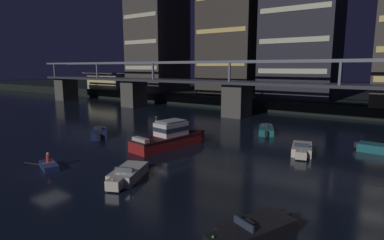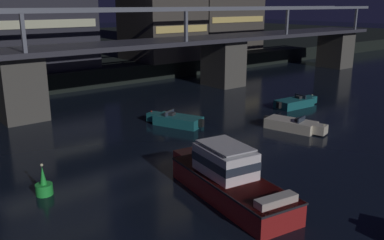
{
  "view_description": "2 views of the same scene",
  "coord_description": "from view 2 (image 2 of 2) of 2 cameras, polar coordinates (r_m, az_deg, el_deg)",
  "views": [
    {
      "loc": [
        23.7,
        -13.5,
        8.33
      ],
      "look_at": [
        0.49,
        19.98,
        1.41
      ],
      "focal_mm": 29.16,
      "sensor_mm": 36.0,
      "label": 1
    },
    {
      "loc": [
        -10.64,
        -2.66,
        9.78
      ],
      "look_at": [
        7.23,
        19.2,
        1.82
      ],
      "focal_mm": 38.8,
      "sensor_mm": 36.0,
      "label": 2
    }
  ],
  "objects": [
    {
      "name": "speedboat_far_left",
      "position": [
        34.07,
        13.77,
        -0.68
      ],
      "size": [
        2.69,
        5.2,
        1.16
      ],
      "color": "beige",
      "rests_on": "ground"
    },
    {
      "name": "river_bridge",
      "position": [
        38.61,
        -22.98,
        6.15
      ],
      "size": [
        103.2,
        6.4,
        9.38
      ],
      "color": "#4C4944",
      "rests_on": "ground"
    },
    {
      "name": "channel_buoy",
      "position": [
        23.49,
        -19.69,
        -8.58
      ],
      "size": [
        0.9,
        0.9,
        1.76
      ],
      "color": "green",
      "rests_on": "ground"
    },
    {
      "name": "cabin_cruiser_near_left",
      "position": [
        21.8,
        4.95,
        -7.93
      ],
      "size": [
        3.94,
        9.35,
        2.79
      ],
      "color": "maroon",
      "rests_on": "ground"
    },
    {
      "name": "speedboat_far_center",
      "position": [
        41.84,
        14.06,
        2.33
      ],
      "size": [
        5.22,
        2.05,
        1.16
      ],
      "color": "#196066",
      "rests_on": "ground"
    },
    {
      "name": "speedboat_mid_right",
      "position": [
        34.46,
        -2.22,
        -0.04
      ],
      "size": [
        3.14,
        5.06,
        1.16
      ],
      "color": "#196066",
      "rests_on": "ground"
    }
  ]
}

